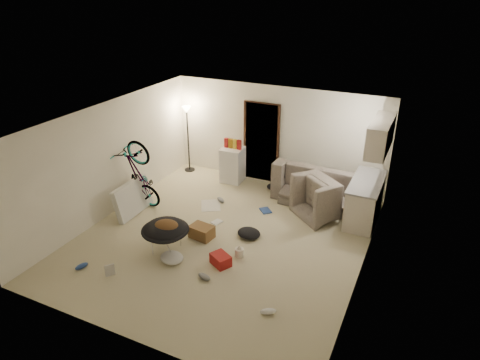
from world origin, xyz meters
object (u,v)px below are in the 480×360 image
at_px(armchair, 328,200).
at_px(sofa, 323,188).
at_px(bicycle, 141,189).
at_px(tv_box, 133,198).
at_px(kitchen_counter, 365,201).
at_px(floor_lamp, 187,125).
at_px(mini_fridge, 233,165).
at_px(drink_case_a, 202,232).
at_px(drink_case_b, 221,260).
at_px(juicer, 239,252).
at_px(saucer_chair, 166,234).

bearing_deg(armchair, sofa, -26.34).
relative_size(bicycle, tv_box, 1.55).
relative_size(kitchen_counter, sofa, 0.65).
bearing_deg(floor_lamp, tv_box, -87.78).
bearing_deg(kitchen_counter, mini_fridge, 170.96).
relative_size(kitchen_counter, drink_case_a, 3.24).
distance_m(sofa, drink_case_a, 3.19).
xyz_separation_m(floor_lamp, drink_case_b, (2.77, -3.47, -1.20)).
xyz_separation_m(sofa, bicycle, (-3.71, -2.08, 0.12)).
height_order(tv_box, drink_case_a, tv_box).
distance_m(floor_lamp, mini_fridge, 1.62).
distance_m(bicycle, tv_box, 0.31).
height_order(floor_lamp, juicer, floor_lamp).
bearing_deg(saucer_chair, bicycle, 140.74).
bearing_deg(tv_box, drink_case_b, -19.83).
xyz_separation_m(sofa, saucer_chair, (-2.19, -3.32, 0.05)).
relative_size(floor_lamp, armchair, 1.73).
height_order(saucer_chair, drink_case_a, saucer_chair).
bearing_deg(armchair, bicycle, 60.59).
xyz_separation_m(kitchen_counter, drink_case_b, (-2.06, -2.82, -0.33)).
bearing_deg(drink_case_b, armchair, 93.52).
xyz_separation_m(saucer_chair, drink_case_a, (0.38, 0.70, -0.25)).
distance_m(kitchen_counter, mini_fridge, 3.50).
relative_size(sofa, tv_box, 2.07).
height_order(saucer_chair, tv_box, tv_box).
distance_m(saucer_chair, tv_box, 1.79).
bearing_deg(armchair, drink_case_a, 84.58).
bearing_deg(tv_box, sofa, 31.42).
bearing_deg(drink_case_b, bicycle, -175.09).
bearing_deg(kitchen_counter, sofa, 156.27).
relative_size(floor_lamp, saucer_chair, 1.98).
distance_m(armchair, bicycle, 4.24).
height_order(bicycle, tv_box, bicycle).
height_order(armchair, juicer, armchair).
bearing_deg(drink_case_a, bicycle, 172.22).
height_order(sofa, mini_fridge, mini_fridge).
height_order(floor_lamp, saucer_chair, floor_lamp).
height_order(floor_lamp, tv_box, floor_lamp).
relative_size(kitchen_counter, mini_fridge, 1.66).
distance_m(sofa, bicycle, 4.25).
bearing_deg(kitchen_counter, floor_lamp, 172.34).
xyz_separation_m(saucer_chair, tv_box, (-1.52, 0.94, -0.02)).
distance_m(floor_lamp, bicycle, 2.44).
bearing_deg(drink_case_a, armchair, 52.94).
distance_m(armchair, juicer, 2.57).
relative_size(drink_case_a, juicer, 1.87).
height_order(floor_lamp, armchair, floor_lamp).
bearing_deg(mini_fridge, sofa, -5.08).
xyz_separation_m(armchair, mini_fridge, (-2.69, 0.67, 0.11)).
bearing_deg(armchair, saucer_chair, 88.09).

